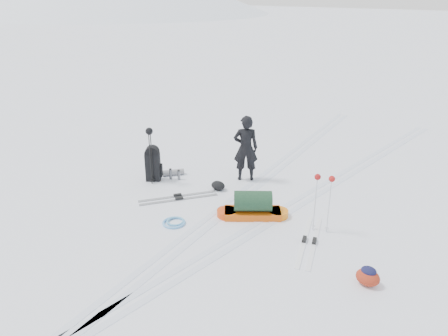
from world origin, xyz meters
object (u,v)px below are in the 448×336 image
at_px(skier, 246,148).
at_px(pulk_sled, 253,207).
at_px(ski_poles_black, 150,138).
at_px(expedition_rucksack, 155,164).

xyz_separation_m(skier, pulk_sled, (1.21, -1.62, -0.64)).
bearing_deg(ski_poles_black, skier, 57.99).
xyz_separation_m(pulk_sled, ski_poles_black, (-3.06, 0.05, 1.00)).
height_order(skier, expedition_rucksack, skier).
relative_size(skier, pulk_sled, 1.11).
bearing_deg(skier, ski_poles_black, 5.77).
bearing_deg(expedition_rucksack, skier, 0.55).
height_order(pulk_sled, ski_poles_black, ski_poles_black).
height_order(skier, pulk_sled, skier).
bearing_deg(ski_poles_black, pulk_sled, 16.61).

